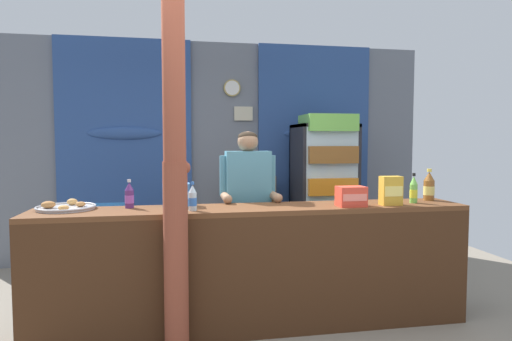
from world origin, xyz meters
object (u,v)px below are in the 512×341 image
Objects in this scene: drink_fridge at (325,184)px; snack_box_choco_powder at (391,191)px; snack_box_biscuit at (176,195)px; pastry_tray at (65,207)px; snack_box_crackers at (351,196)px; plastic_lawn_chair at (112,238)px; soda_bottle_grape_soda at (129,196)px; bottle_shelf_rack at (255,218)px; timber_post at (175,170)px; soda_bottle_water at (193,198)px; shopkeeper at (248,196)px; stall_counter at (258,258)px; soda_bottle_lime_soda at (414,190)px; soda_bottle_iced_tea at (429,187)px.

drink_fridge reaches higher than snack_box_choco_powder.
pastry_tray is at bearing -177.14° from snack_box_biscuit.
snack_box_crackers is 2.27m from pastry_tray.
soda_bottle_grape_soda is (0.31, -1.22, 0.60)m from plastic_lawn_chair.
snack_box_biscuit is at bearing 8.12° from soda_bottle_grape_soda.
bottle_shelf_rack is at bearing 60.29° from snack_box_biscuit.
bottle_shelf_rack is at bearing 17.83° from plastic_lawn_chair.
timber_post reaches higher than bottle_shelf_rack.
shopkeeper is at bearing 47.93° from soda_bottle_water.
soda_bottle_lime_soda is (1.38, 0.09, 0.50)m from stall_counter.
drink_fridge reaches higher than soda_bottle_iced_tea.
stall_counter is 1.90× the size of drink_fridge.
snack_box_crackers is at bearing -7.51° from soda_bottle_grape_soda.
drink_fridge is at bearing 56.12° from stall_counter.
snack_box_crackers reaches higher than plastic_lawn_chair.
soda_bottle_water is at bearing -134.13° from drink_fridge.
plastic_lawn_chair is 1.39m from soda_bottle_grape_soda.
shopkeeper is at bearing 152.43° from snack_box_choco_powder.
drink_fridge reaches higher than bottle_shelf_rack.
snack_box_biscuit reaches higher than stall_counter.
bottle_shelf_rack is 4.92× the size of snack_box_crackers.
soda_bottle_lime_soda is at bearing -19.89° from shopkeeper.
soda_bottle_lime_soda is (2.38, -0.14, 0.01)m from soda_bottle_grape_soda.
drink_fridge is 1.67× the size of bottle_shelf_rack.
shopkeeper is 5.68× the size of soda_bottle_iced_tea.
drink_fridge is 8.47× the size of snack_box_biscuit.
soda_bottle_grape_soda is at bearing 127.41° from timber_post.
pastry_tray is (-1.82, -1.74, 0.44)m from bottle_shelf_rack.
stall_counter is at bearing -179.72° from snack_box_choco_powder.
stall_counter is at bearing -9.38° from pastry_tray.
timber_post reaches higher than pastry_tray.
snack_box_crackers is (1.77, -0.23, -0.02)m from soda_bottle_grape_soda.
timber_post is 1.79m from snack_box_choco_powder.
stall_counter is 7.89× the size of pastry_tray.
stall_counter is 2.17× the size of shopkeeper.
bottle_shelf_rack is 1.73m from plastic_lawn_chair.
timber_post is at bearing -172.14° from snack_box_choco_powder.
pastry_tray reaches higher than plastic_lawn_chair.
pastry_tray is (-3.09, 0.02, -0.10)m from soda_bottle_iced_tea.
bottle_shelf_rack is (0.33, 1.98, -0.03)m from stall_counter.
soda_bottle_grape_soda is at bearing 173.84° from snack_box_choco_powder.
timber_post reaches higher than drink_fridge.
soda_bottle_lime_soda is at bearing 18.33° from snack_box_choco_powder.
snack_box_crackers reaches higher than pastry_tray.
pastry_tray is at bearing 179.56° from soda_bottle_iced_tea.
plastic_lawn_chair is 3.94× the size of snack_box_biscuit.
soda_bottle_grape_soda is 0.89× the size of soda_bottle_lime_soda.
bottle_shelf_rack reaches higher than pastry_tray.
timber_post is at bearing -52.59° from soda_bottle_grape_soda.
snack_box_crackers is at bearing -171.63° from soda_bottle_lime_soda.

